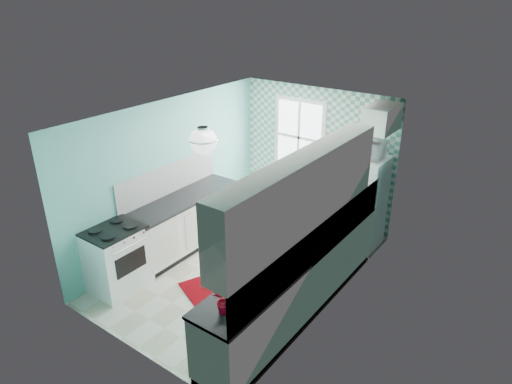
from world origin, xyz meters
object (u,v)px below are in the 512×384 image
Objects in this scene: stove at (117,258)px; potted_plant at (225,302)px; sink at (327,229)px; fridge at (361,202)px; fruit_bowl at (252,288)px; microwave at (367,148)px; ceiling_light at (203,141)px.

potted_plant is at bearing -11.93° from stove.
potted_plant is (-0.00, -2.25, 0.15)m from sink.
fridge is 3.68m from potted_plant.
fruit_bowl is 0.53× the size of microwave.
ceiling_light is 2.18m from sink.
fridge reaches higher than potted_plant.
ceiling_light reaches higher than stove.
ceiling_light is at bearing 26.83° from stove.
sink is at bearing 35.39° from stove.
fridge is at bearing 91.62° from fruit_bowl.
microwave reaches higher than fridge.
ceiling_light reaches higher than fruit_bowl.
fruit_bowl is at bearing -86.44° from sink.
fruit_bowl reaches higher than stove.
fridge is at bearing 55.99° from microwave.
fruit_bowl is at bearing -26.86° from ceiling_light.
sink is 1.78m from fruit_bowl.
fridge is 3.99m from stove.
stove is at bearing -127.17° from fridge.
sink is at bearing 89.91° from potted_plant.
potted_plant is (0.00, -0.47, 0.11)m from fruit_bowl.
fruit_bowl is 3.28m from microwave.
microwave is at bearing 97.46° from sink.
ceiling_light reaches higher than microwave.
fridge is 5.65× the size of fruit_bowl.
stove is 3.05m from sink.
fruit_bowl is at bearing 90.00° from potted_plant.
ceiling_light is at bearing 153.14° from fruit_bowl.
potted_plant is (1.20, -1.08, -1.24)m from ceiling_light.
microwave is at bearing 52.66° from stove.
sink is 1.98× the size of fruit_bowl.
potted_plant is at bearing -42.03° from ceiling_light.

